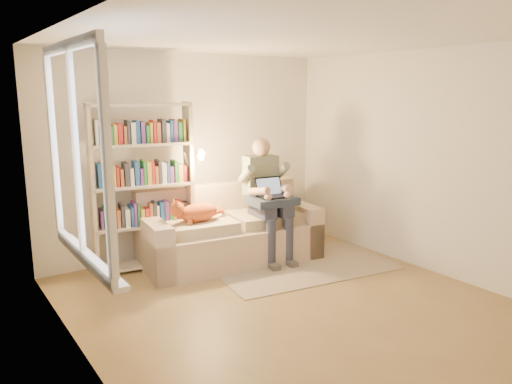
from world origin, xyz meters
TOP-DOWN VIEW (x-y plane):
  - floor at (0.00, 0.00)m, footprint 4.50×4.50m
  - ceiling at (0.00, 0.00)m, footprint 4.00×4.50m
  - wall_left at (-2.00, 0.00)m, footprint 0.02×4.50m
  - wall_right at (2.00, 0.00)m, footprint 0.02×4.50m
  - wall_back at (0.00, 2.25)m, footprint 4.00×0.02m
  - window at (-1.95, 0.20)m, footprint 0.12×1.52m
  - sofa at (0.20, 1.58)m, footprint 2.30×1.23m
  - person at (0.63, 1.37)m, footprint 0.49×0.71m
  - cat at (-0.35, 1.50)m, footprint 0.75×0.31m
  - blanket at (0.63, 1.22)m, footprint 0.61×0.52m
  - laptop at (0.63, 1.23)m, footprint 0.39×0.34m
  - bookshelf at (-0.79, 1.90)m, footprint 1.32×0.58m
  - rug at (0.83, 0.87)m, footprint 2.33×1.57m

SIDE VIEW (x-z plane):
  - floor at x=0.00m, z-range 0.00..0.00m
  - rug at x=0.83m, z-range 0.00..0.01m
  - sofa at x=0.20m, z-range -0.13..0.81m
  - cat at x=-0.35m, z-range 0.58..0.85m
  - blanket at x=0.63m, z-range 0.74..0.84m
  - person at x=0.63m, z-range 0.10..1.64m
  - laptop at x=0.63m, z-range 0.74..1.05m
  - bookshelf at x=-0.79m, z-range 0.11..2.10m
  - wall_left at x=-2.00m, z-range 0.00..2.60m
  - wall_right at x=2.00m, z-range 0.00..2.60m
  - wall_back at x=0.00m, z-range 0.00..2.60m
  - window at x=-1.95m, z-range 0.53..2.22m
  - ceiling at x=0.00m, z-range 2.59..2.61m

